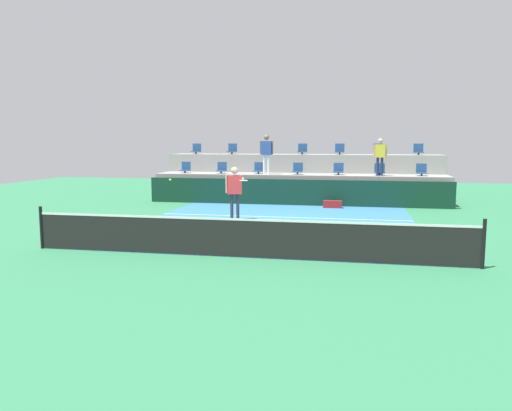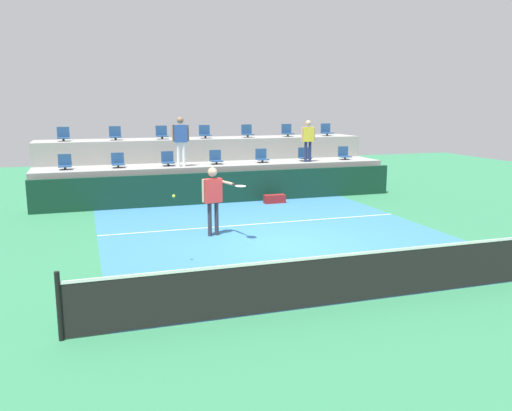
% 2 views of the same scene
% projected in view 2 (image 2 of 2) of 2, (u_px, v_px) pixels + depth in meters
% --- Properties ---
extents(ground_plane, '(40.00, 40.00, 0.00)m').
position_uv_depth(ground_plane, '(287.00, 245.00, 13.21)').
color(ground_plane, '#2D754C').
extents(court_inner_paint, '(9.00, 10.00, 0.01)m').
position_uv_depth(court_inner_paint, '(274.00, 235.00, 14.14)').
color(court_inner_paint, teal).
rests_on(court_inner_paint, ground_plane).
extents(court_service_line, '(9.00, 0.06, 0.00)m').
position_uv_depth(court_service_line, '(257.00, 224.00, 15.44)').
color(court_service_line, white).
rests_on(court_service_line, ground_plane).
extents(tennis_net, '(10.48, 0.08, 1.07)m').
position_uv_depth(tennis_net, '(370.00, 274.00, 9.38)').
color(tennis_net, black).
rests_on(tennis_net, ground_plane).
extents(sponsor_backboard, '(13.00, 0.16, 1.10)m').
position_uv_depth(sponsor_backboard, '(225.00, 187.00, 18.70)').
color(sponsor_backboard, '#0F3323').
rests_on(sponsor_backboard, ground_plane).
extents(seating_tier_lower, '(13.00, 1.80, 1.25)m').
position_uv_depth(seating_tier_lower, '(216.00, 180.00, 19.89)').
color(seating_tier_lower, gray).
rests_on(seating_tier_lower, ground_plane).
extents(seating_tier_upper, '(13.00, 1.80, 2.10)m').
position_uv_depth(seating_tier_upper, '(206.00, 164.00, 21.49)').
color(seating_tier_upper, gray).
rests_on(seating_tier_upper, ground_plane).
extents(stadium_chair_lower_far_left, '(0.44, 0.40, 0.52)m').
position_uv_depth(stadium_chair_lower_far_left, '(65.00, 163.00, 18.04)').
color(stadium_chair_lower_far_left, '#2D2D33').
rests_on(stadium_chair_lower_far_left, seating_tier_lower).
extents(stadium_chair_lower_left, '(0.44, 0.40, 0.52)m').
position_uv_depth(stadium_chair_lower_left, '(118.00, 161.00, 18.58)').
color(stadium_chair_lower_left, '#2D2D33').
rests_on(stadium_chair_lower_left, seating_tier_lower).
extents(stadium_chair_lower_mid_left, '(0.44, 0.40, 0.52)m').
position_uv_depth(stadium_chair_lower_mid_left, '(168.00, 160.00, 19.12)').
color(stadium_chair_lower_mid_left, '#2D2D33').
rests_on(stadium_chair_lower_mid_left, seating_tier_lower).
extents(stadium_chair_lower_center, '(0.44, 0.40, 0.52)m').
position_uv_depth(stadium_chair_lower_center, '(216.00, 158.00, 19.66)').
color(stadium_chair_lower_center, '#2D2D33').
rests_on(stadium_chair_lower_center, seating_tier_lower).
extents(stadium_chair_lower_mid_right, '(0.44, 0.40, 0.52)m').
position_uv_depth(stadium_chair_lower_mid_right, '(262.00, 157.00, 20.22)').
color(stadium_chair_lower_mid_right, '#2D2D33').
rests_on(stadium_chair_lower_mid_right, seating_tier_lower).
extents(stadium_chair_lower_right, '(0.44, 0.40, 0.52)m').
position_uv_depth(stadium_chair_lower_right, '(304.00, 155.00, 20.76)').
color(stadium_chair_lower_right, '#2D2D33').
rests_on(stadium_chair_lower_right, seating_tier_lower).
extents(stadium_chair_lower_far_right, '(0.44, 0.40, 0.52)m').
position_uv_depth(stadium_chair_lower_far_right, '(344.00, 154.00, 21.30)').
color(stadium_chair_lower_far_right, '#2D2D33').
rests_on(stadium_chair_lower_far_right, seating_tier_lower).
extents(stadium_chair_upper_far_left, '(0.44, 0.40, 0.52)m').
position_uv_depth(stadium_chair_upper_far_left, '(63.00, 135.00, 19.54)').
color(stadium_chair_upper_far_left, '#2D2D33').
rests_on(stadium_chair_upper_far_left, seating_tier_upper).
extents(stadium_chair_upper_left, '(0.44, 0.40, 0.52)m').
position_uv_depth(stadium_chair_upper_left, '(115.00, 134.00, 20.11)').
color(stadium_chair_upper_left, '#2D2D33').
rests_on(stadium_chair_upper_left, seating_tier_upper).
extents(stadium_chair_upper_mid_left, '(0.44, 0.40, 0.52)m').
position_uv_depth(stadium_chair_upper_mid_left, '(162.00, 134.00, 20.65)').
color(stadium_chair_upper_mid_left, '#2D2D33').
rests_on(stadium_chair_upper_mid_left, seating_tier_upper).
extents(stadium_chair_upper_center, '(0.44, 0.40, 0.52)m').
position_uv_depth(stadium_chair_upper_center, '(205.00, 133.00, 21.18)').
color(stadium_chair_upper_center, '#2D2D33').
rests_on(stadium_chair_upper_center, seating_tier_upper).
extents(stadium_chair_upper_mid_right, '(0.44, 0.40, 0.52)m').
position_uv_depth(stadium_chair_upper_mid_right, '(247.00, 132.00, 21.73)').
color(stadium_chair_upper_mid_right, '#2D2D33').
rests_on(stadium_chair_upper_mid_right, seating_tier_upper).
extents(stadium_chair_upper_right, '(0.44, 0.40, 0.52)m').
position_uv_depth(stadium_chair_upper_right, '(287.00, 131.00, 22.27)').
color(stadium_chair_upper_right, '#2D2D33').
rests_on(stadium_chair_upper_right, seating_tier_upper).
extents(stadium_chair_upper_far_right, '(0.44, 0.40, 0.52)m').
position_uv_depth(stadium_chair_upper_far_right, '(326.00, 131.00, 22.83)').
color(stadium_chair_upper_far_right, '#2D2D33').
rests_on(stadium_chair_upper_far_right, seating_tier_upper).
extents(tennis_player, '(0.99, 1.19, 1.83)m').
position_uv_depth(tennis_player, '(214.00, 194.00, 13.88)').
color(tennis_player, '#2D2D33').
rests_on(tennis_player, ground_plane).
extents(spectator_leaning_on_rail, '(0.61, 0.24, 1.76)m').
position_uv_depth(spectator_leaning_on_rail, '(181.00, 136.00, 18.72)').
color(spectator_leaning_on_rail, white).
rests_on(spectator_leaning_on_rail, seating_tier_lower).
extents(spectator_in_grey, '(0.57, 0.22, 1.59)m').
position_uv_depth(spectator_in_grey, '(308.00, 137.00, 20.26)').
color(spectator_in_grey, navy).
rests_on(spectator_in_grey, seating_tier_lower).
extents(tennis_ball, '(0.07, 0.07, 0.07)m').
position_uv_depth(tennis_ball, '(174.00, 196.00, 11.18)').
color(tennis_ball, '#CCE033').
extents(equipment_bag, '(0.76, 0.28, 0.30)m').
position_uv_depth(equipment_bag, '(274.00, 199.00, 18.69)').
color(equipment_bag, maroon).
rests_on(equipment_bag, ground_plane).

